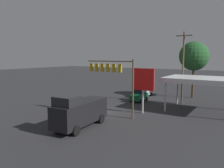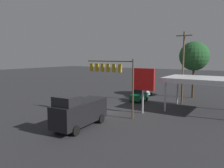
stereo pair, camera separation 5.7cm
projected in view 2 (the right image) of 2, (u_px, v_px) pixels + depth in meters
The scene contains 10 objects.
ground_plane at pixel (104, 112), 28.71m from camera, with size 200.00×200.00×0.00m, color #2D2D30.
traffic_signal_assembly at pixel (112, 72), 26.55m from camera, with size 6.66×0.43×6.99m.
utility_pole at pixel (183, 66), 33.10m from camera, with size 2.40×0.26×10.95m.
gas_station_canopy at pixel (203, 80), 28.66m from camera, with size 9.26×6.69×4.52m.
price_sign at pixel (143, 81), 27.63m from camera, with size 2.99×0.27×5.78m.
sedan_waiting at pixel (143, 92), 39.48m from camera, with size 2.06×4.40×1.93m.
delivery_truck at pixel (79, 111), 22.23m from camera, with size 2.92×6.94×3.58m.
hatchback_crossing at pixel (140, 95), 35.66m from camera, with size 2.11×3.88×1.97m.
sedan_far at pixel (80, 105), 28.36m from camera, with size 4.47×2.20×1.93m.
street_tree at pixel (194, 56), 37.76m from camera, with size 5.06×5.06×9.87m.
Camera 2 is at (-16.22, 22.87, 7.28)m, focal length 35.00 mm.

